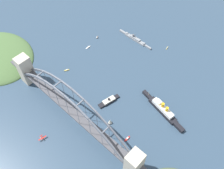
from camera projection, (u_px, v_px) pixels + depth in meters
ground_plane at (75, 120)px, 357.25m from camera, size 1400.00×1400.00×0.00m
harbor_arch_bridge at (72, 110)px, 335.32m from camera, size 284.32×19.50×71.59m
ocean_liner at (163, 109)px, 361.60m from camera, size 85.15×22.71×18.55m
naval_cruiser at (135, 39)px, 457.57m from camera, size 75.21×6.85×16.08m
harbor_ferry_steamer at (109, 101)px, 374.39m from camera, size 14.47×36.58×7.71m
seaplane_second_in_formation at (42, 138)px, 337.99m from camera, size 8.14×11.61×4.82m
small_boat_0 at (88, 47)px, 446.60m from camera, size 2.68×10.69×1.90m
small_boat_1 at (127, 139)px, 338.71m from camera, size 2.91×10.72×2.21m
small_boat_2 at (167, 48)px, 445.40m from camera, size 2.60×8.18×2.12m
small_boat_3 at (67, 70)px, 413.53m from camera, size 5.39×8.38×2.25m
small_boat_4 at (97, 37)px, 460.47m from camera, size 4.62×6.21×6.27m
small_boat_5 at (110, 121)px, 350.05m from camera, size 6.79×9.69×10.87m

